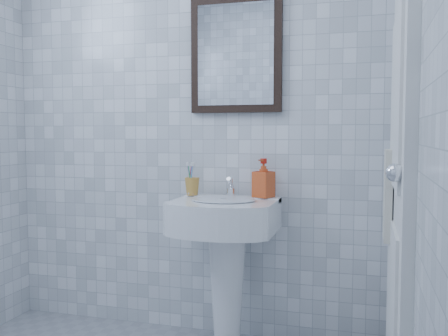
% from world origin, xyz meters
% --- Properties ---
extents(wall_back, '(2.20, 0.02, 2.50)m').
position_xyz_m(wall_back, '(0.00, 1.20, 1.25)').
color(wall_back, white).
rests_on(wall_back, ground).
extents(wall_right, '(0.02, 2.40, 2.50)m').
position_xyz_m(wall_right, '(1.10, 0.00, 1.25)').
color(wall_right, white).
rests_on(wall_right, ground).
extents(washbasin, '(0.52, 0.38, 0.80)m').
position_xyz_m(washbasin, '(0.26, 0.98, 0.54)').
color(washbasin, white).
rests_on(washbasin, ground).
extents(faucet, '(0.04, 0.09, 0.11)m').
position_xyz_m(faucet, '(0.26, 1.08, 0.84)').
color(faucet, silver).
rests_on(faucet, washbasin).
extents(toothbrush_cup, '(0.09, 0.09, 0.10)m').
position_xyz_m(toothbrush_cup, '(0.05, 1.08, 0.84)').
color(toothbrush_cup, gold).
rests_on(toothbrush_cup, washbasin).
extents(soap_dispenser, '(0.12, 0.12, 0.20)m').
position_xyz_m(soap_dispenser, '(0.44, 1.10, 0.89)').
color(soap_dispenser, red).
rests_on(soap_dispenser, washbasin).
extents(wall_mirror, '(0.50, 0.04, 0.62)m').
position_xyz_m(wall_mirror, '(0.26, 1.18, 1.55)').
color(wall_mirror, black).
rests_on(wall_mirror, wall_back).
extents(bathroom_door, '(0.04, 0.80, 2.00)m').
position_xyz_m(bathroom_door, '(1.08, 0.55, 1.00)').
color(bathroom_door, white).
rests_on(bathroom_door, ground).
extents(towel_ring, '(0.01, 0.18, 0.18)m').
position_xyz_m(towel_ring, '(1.06, 0.73, 1.05)').
color(towel_ring, silver).
rests_on(towel_ring, wall_right).
extents(hand_towel, '(0.03, 0.16, 0.38)m').
position_xyz_m(hand_towel, '(1.04, 0.73, 0.87)').
color(hand_towel, white).
rests_on(hand_towel, towel_ring).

